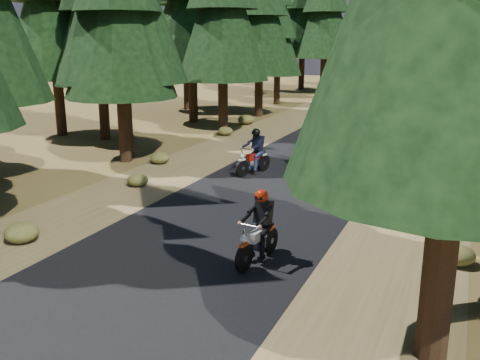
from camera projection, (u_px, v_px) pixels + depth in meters
ground at (218, 233)px, 14.22m from camera, size 120.00×120.00×0.00m
road at (280, 186)px, 18.65m from camera, size 6.00×100.00×0.01m
shoulder_l at (166, 174)px, 20.42m from camera, size 3.20×100.00×0.01m
shoulder_r at (417, 202)px, 16.89m from camera, size 3.20×100.00×0.01m
understory_shrubs at (351, 169)px, 20.04m from camera, size 14.52×29.96×0.66m
rider_lead at (258, 239)px, 12.25m from camera, size 0.82×1.97×1.71m
rider_follow at (253, 159)px, 20.24m from camera, size 1.17×2.02×1.72m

